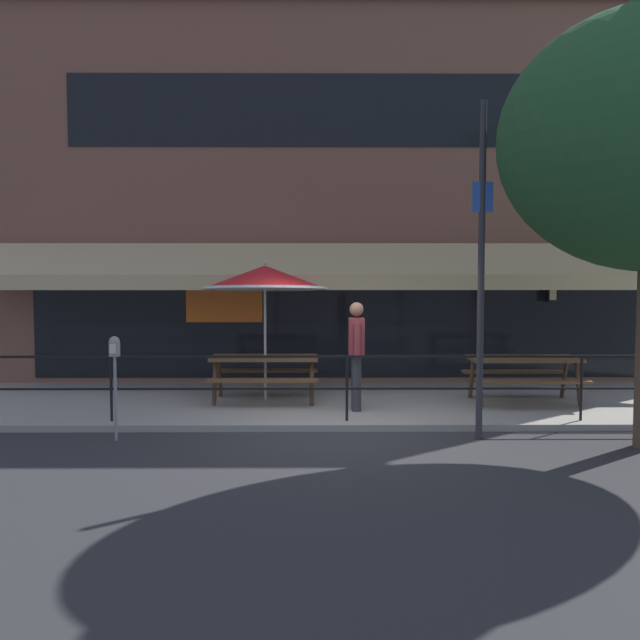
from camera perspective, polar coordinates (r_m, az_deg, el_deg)
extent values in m
plane|color=#2D2D30|center=(10.31, 2.23, -8.94)|extent=(120.00, 120.00, 0.00)
cube|color=#9E998E|center=(12.25, 1.79, -6.65)|extent=(15.00, 4.00, 0.10)
cube|color=brown|center=(14.38, 1.47, 9.75)|extent=(15.00, 0.50, 7.53)
cube|color=black|center=(14.39, 1.51, 16.43)|extent=(10.50, 0.02, 1.40)
cube|color=black|center=(14.07, 1.48, 0.03)|extent=(12.00, 0.02, 2.30)
cube|color=orange|center=(14.14, -7.66, 1.24)|extent=(1.50, 0.02, 0.70)
cube|color=tan|center=(13.50, 1.57, 4.76)|extent=(13.80, 0.92, 0.70)
cube|color=tan|center=(12.99, 1.65, 3.03)|extent=(13.80, 0.08, 0.28)
cube|color=black|center=(14.65, 17.87, 2.66)|extent=(0.04, 0.28, 0.04)
cube|color=black|center=(14.52, 18.03, 1.94)|extent=(0.18, 0.18, 0.28)
cube|color=beige|center=(14.52, 18.03, 1.94)|extent=(0.13, 0.19, 0.20)
cylinder|color=black|center=(10.89, -16.36, -5.32)|extent=(0.04, 0.04, 0.95)
cylinder|color=black|center=(10.49, 2.16, -5.52)|extent=(0.04, 0.04, 0.95)
cylinder|color=black|center=(11.19, 20.17, -5.16)|extent=(0.04, 0.04, 0.95)
cube|color=black|center=(10.43, 2.17, -2.94)|extent=(13.80, 0.04, 0.04)
cube|color=black|center=(10.49, 2.16, -5.52)|extent=(13.80, 0.03, 0.03)
cube|color=brown|center=(12.08, -4.46, -3.03)|extent=(1.80, 0.80, 0.05)
cube|color=brown|center=(11.54, -4.66, -4.85)|extent=(1.80, 0.26, 0.04)
cube|color=brown|center=(12.69, -4.27, -4.06)|extent=(1.80, 0.26, 0.04)
cylinder|color=#48311E|center=(11.78, -0.66, -5.01)|extent=(0.07, 0.30, 0.73)
cylinder|color=#48311E|center=(12.41, -0.65, -4.55)|extent=(0.07, 0.30, 0.73)
cylinder|color=#48311E|center=(11.89, -8.42, -4.96)|extent=(0.07, 0.30, 0.73)
cylinder|color=#48311E|center=(12.52, -8.02, -4.52)|extent=(0.07, 0.30, 0.73)
cube|color=brown|center=(12.39, 16.00, -2.99)|extent=(1.80, 0.80, 0.05)
cube|color=brown|center=(11.88, 16.77, -4.75)|extent=(1.80, 0.26, 0.04)
cube|color=brown|center=(12.98, 15.25, -4.01)|extent=(1.80, 0.26, 0.04)
cylinder|color=#48311E|center=(12.39, 19.95, -4.80)|extent=(0.07, 0.30, 0.73)
cylinder|color=#48311E|center=(12.98, 18.97, -4.39)|extent=(0.07, 0.30, 0.73)
cylinder|color=#48311E|center=(11.93, 12.70, -4.99)|extent=(0.07, 0.30, 0.73)
cylinder|color=#48311E|center=(12.54, 12.04, -4.55)|extent=(0.07, 0.30, 0.73)
cylinder|color=#B7B2A8|center=(12.22, -4.41, -1.02)|extent=(0.04, 0.04, 2.30)
cone|color=red|center=(12.18, -4.44, 3.44)|extent=(2.10, 2.12, 0.51)
cylinder|color=white|center=(12.18, -4.43, 2.55)|extent=(2.14, 2.14, 0.15)
sphere|color=#B7B2A8|center=(12.18, -4.44, 4.57)|extent=(0.07, 0.07, 0.07)
cylinder|color=#333338|center=(11.23, 2.95, -5.13)|extent=(0.15, 0.15, 0.86)
cylinder|color=#333338|center=(11.43, 2.90, -4.98)|extent=(0.15, 0.15, 0.86)
cube|color=maroon|center=(11.24, 2.94, -1.38)|extent=(0.24, 0.40, 0.60)
cylinder|color=maroon|center=(10.99, 3.00, -1.65)|extent=(0.10, 0.10, 0.54)
cylinder|color=maroon|center=(11.50, 2.87, -1.41)|extent=(0.10, 0.10, 0.54)
sphere|color=#9E7051|center=(11.21, 2.94, 0.86)|extent=(0.22, 0.22, 0.22)
cylinder|color=gray|center=(10.07, -16.04, -6.06)|extent=(0.04, 0.04, 1.15)
cylinder|color=gray|center=(9.98, -16.12, -2.24)|extent=(0.15, 0.15, 0.20)
sphere|color=gray|center=(9.97, -16.13, -1.66)|extent=(0.14, 0.14, 0.14)
cube|color=silver|center=(9.90, -16.24, -2.23)|extent=(0.08, 0.01, 0.13)
cylinder|color=#2D2D33|center=(9.85, 12.77, 3.75)|extent=(0.09, 0.09, 4.56)
cube|color=blue|center=(9.89, 12.88, 9.58)|extent=(0.28, 0.02, 0.40)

